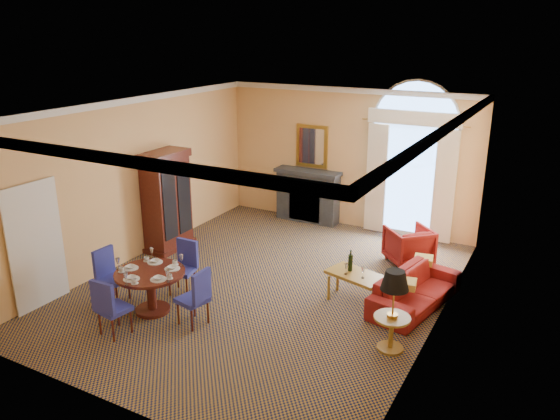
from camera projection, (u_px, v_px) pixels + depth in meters
The scene contains 12 objects.
ground at pixel (267, 286), 9.88m from camera, with size 7.50×7.50×0.00m, color #141B3F.
room_envelope at pixel (283, 142), 9.65m from camera, with size 6.04×7.52×3.45m.
armoire at pixel (167, 203), 11.29m from camera, with size 0.60×1.06×2.08m.
dining_table at pixel (150, 281), 8.82m from camera, with size 1.13×1.13×0.91m.
dining_chair_north at pixel (185, 263), 9.53m from camera, with size 0.50×0.50×0.94m.
dining_chair_south at pixel (109, 305), 8.09m from camera, with size 0.48×0.48×0.94m.
dining_chair_east at pixel (197, 294), 8.40m from camera, with size 0.50×0.50×0.94m.
dining_chair_west at pixel (109, 272), 9.19m from camera, with size 0.47×0.47×0.94m.
sofa at pixel (415, 290), 9.08m from camera, with size 1.97×0.77×0.58m, color maroon.
armchair at pixel (409, 245), 10.74m from camera, with size 0.79×0.81×0.74m, color maroon.
coffee_table at pixel (356, 275), 9.21m from camera, with size 1.09×0.79×0.87m.
side_table at pixel (394, 300), 7.68m from camera, with size 0.53×0.53×1.21m.
Camera 1 is at (4.49, -7.74, 4.42)m, focal length 35.00 mm.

